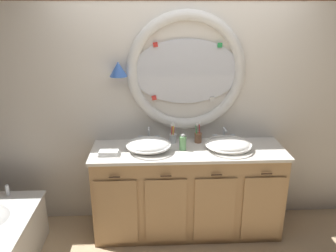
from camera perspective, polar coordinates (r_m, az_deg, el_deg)
ground_plane at (r=3.57m, az=2.52°, el=-19.24°), size 14.00×14.00×0.00m
back_wall_assembly at (r=3.48m, az=2.07°, el=4.59°), size 6.40×0.26×2.60m
vanity_counter at (r=3.54m, az=3.27°, el=-10.63°), size 1.89×0.59×0.91m
sink_basin_left at (r=3.27m, az=-3.25°, el=-3.19°), size 0.43×0.43×0.12m
sink_basin_right at (r=3.35m, az=10.06°, el=-3.05°), size 0.45×0.45×0.10m
faucet_set_left at (r=3.48m, az=-3.22°, el=-1.76°), size 0.22×0.12×0.16m
faucet_set_right at (r=3.55m, az=9.32°, el=-1.57°), size 0.24×0.14×0.15m
toothbrush_holder_left at (r=3.47m, az=0.81°, el=-1.89°), size 0.08×0.08×0.21m
toothbrush_holder_right at (r=3.49m, az=5.05°, el=-1.86°), size 0.08×0.08×0.22m
soap_dispenser at (r=3.29m, az=2.49°, el=-2.80°), size 0.07×0.07×0.16m
folded_hand_towel at (r=3.24m, az=-9.88°, el=-4.47°), size 0.19×0.10×0.04m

